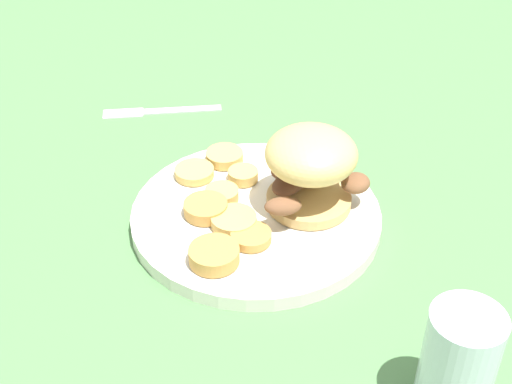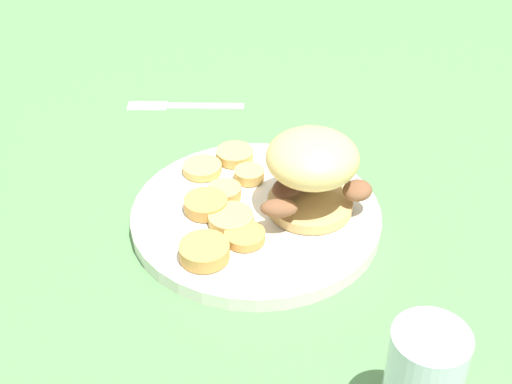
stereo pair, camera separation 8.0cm
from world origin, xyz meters
name	(u,v)px [view 1 (the left image)]	position (x,y,z in m)	size (l,w,h in m)	color
ground_plane	(256,222)	(0.00, 0.00, 0.00)	(4.00, 4.00, 0.00)	#4C7A47
dinner_plate	(256,215)	(0.00, 0.00, 0.01)	(0.29, 0.29, 0.02)	white
sandwich	(310,165)	(0.04, -0.05, 0.07)	(0.13, 0.12, 0.10)	tan
potato_round_0	(234,221)	(-0.04, 0.01, 0.02)	(0.05, 0.05, 0.01)	tan
potato_round_1	(251,236)	(-0.05, -0.02, 0.02)	(0.04, 0.04, 0.01)	#BC8942
potato_round_2	(243,175)	(0.05, 0.04, 0.03)	(0.04, 0.04, 0.01)	tan
potato_round_3	(220,196)	(0.00, 0.04, 0.03)	(0.04, 0.04, 0.01)	tan
potato_round_4	(206,208)	(-0.03, 0.05, 0.03)	(0.05, 0.05, 0.01)	#BC8942
potato_round_5	(225,156)	(0.07, 0.08, 0.03)	(0.05, 0.05, 0.01)	tan
potato_round_6	(194,172)	(0.03, 0.10, 0.02)	(0.05, 0.05, 0.01)	tan
potato_round_7	(215,256)	(-0.10, 0.00, 0.03)	(0.05, 0.05, 0.02)	#BC8942
fork	(160,111)	(0.17, 0.24, 0.00)	(0.11, 0.15, 0.00)	silver
drinking_glass	(458,364)	(-0.15, -0.26, 0.05)	(0.06, 0.06, 0.11)	silver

